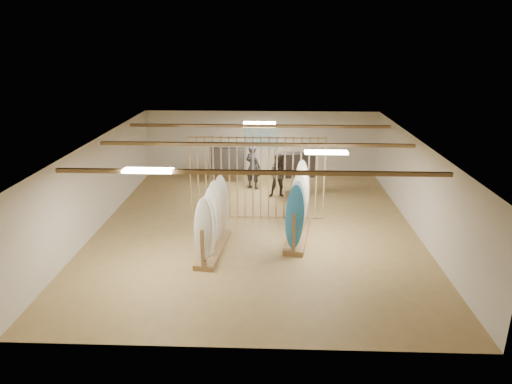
{
  "coord_description": "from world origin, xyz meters",
  "views": [
    {
      "loc": [
        0.51,
        -13.47,
        5.8
      ],
      "look_at": [
        0.0,
        0.0,
        1.2
      ],
      "focal_mm": 32.0,
      "sensor_mm": 36.0,
      "label": 1
    }
  ],
  "objects_px": {
    "clothing_rack_b": "(296,165)",
    "shopper_a": "(253,164)",
    "rack_right": "(298,216)",
    "clothing_rack_a": "(228,159)",
    "shopper_b": "(280,173)",
    "rack_left": "(213,229)"
  },
  "relations": [
    {
      "from": "rack_right",
      "to": "clothing_rack_a",
      "type": "bearing_deg",
      "value": 124.01
    },
    {
      "from": "clothing_rack_a",
      "to": "shopper_a",
      "type": "xyz_separation_m",
      "value": [
        1.08,
        -0.74,
        -0.0
      ]
    },
    {
      "from": "clothing_rack_a",
      "to": "shopper_b",
      "type": "xyz_separation_m",
      "value": [
        2.12,
        -1.78,
        -0.06
      ]
    },
    {
      "from": "rack_left",
      "to": "clothing_rack_b",
      "type": "height_order",
      "value": "rack_left"
    },
    {
      "from": "rack_left",
      "to": "rack_right",
      "type": "relative_size",
      "value": 0.95
    },
    {
      "from": "rack_left",
      "to": "clothing_rack_b",
      "type": "relative_size",
      "value": 1.49
    },
    {
      "from": "rack_right",
      "to": "clothing_rack_a",
      "type": "relative_size",
      "value": 1.68
    },
    {
      "from": "rack_right",
      "to": "clothing_rack_a",
      "type": "xyz_separation_m",
      "value": [
        -2.64,
        5.5,
        0.31
      ]
    },
    {
      "from": "rack_left",
      "to": "clothing_rack_b",
      "type": "xyz_separation_m",
      "value": [
        2.55,
        5.37,
        0.41
      ]
    },
    {
      "from": "rack_left",
      "to": "shopper_a",
      "type": "height_order",
      "value": "shopper_a"
    },
    {
      "from": "rack_right",
      "to": "shopper_a",
      "type": "bearing_deg",
      "value": 116.56
    },
    {
      "from": "shopper_a",
      "to": "clothing_rack_b",
      "type": "bearing_deg",
      "value": -161.82
    },
    {
      "from": "rack_left",
      "to": "clothing_rack_b",
      "type": "bearing_deg",
      "value": 70.6
    },
    {
      "from": "clothing_rack_b",
      "to": "shopper_a",
      "type": "distance_m",
      "value": 1.72
    },
    {
      "from": "clothing_rack_a",
      "to": "shopper_a",
      "type": "relative_size",
      "value": 0.77
    },
    {
      "from": "rack_right",
      "to": "shopper_a",
      "type": "height_order",
      "value": "rack_right"
    },
    {
      "from": "rack_left",
      "to": "shopper_a",
      "type": "distance_m",
      "value": 5.83
    },
    {
      "from": "clothing_rack_a",
      "to": "clothing_rack_b",
      "type": "relative_size",
      "value": 0.93
    },
    {
      "from": "clothing_rack_a",
      "to": "shopper_b",
      "type": "height_order",
      "value": "shopper_b"
    },
    {
      "from": "clothing_rack_b",
      "to": "rack_right",
      "type": "bearing_deg",
      "value": -102.26
    },
    {
      "from": "clothing_rack_b",
      "to": "shopper_b",
      "type": "bearing_deg",
      "value": -144.87
    },
    {
      "from": "rack_right",
      "to": "clothing_rack_a",
      "type": "height_order",
      "value": "rack_right"
    }
  ]
}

